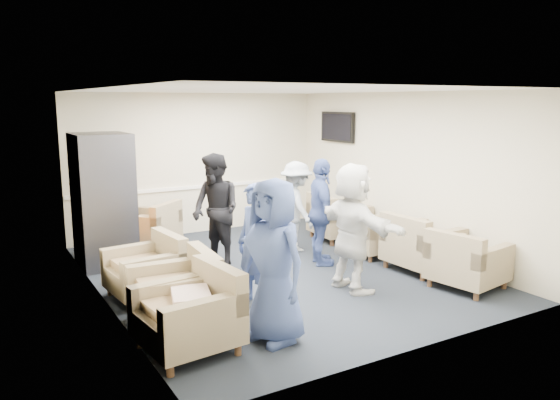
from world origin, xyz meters
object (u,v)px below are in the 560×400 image
armchair_corner (153,228)px  vending_machine (104,200)px  armchair_left_near (193,316)px  armchair_right_far (336,220)px  person_front_left (274,261)px  person_front_right (353,227)px  armchair_left_mid (179,295)px  person_back_left (216,210)px  armchair_right_midnear (419,247)px  person_back_right (296,207)px  armchair_left_far (149,271)px  armchair_right_midfar (373,237)px  armchair_right_near (465,264)px  person_mid_left (254,244)px  person_mid_right (321,212)px

armchair_corner → vending_machine: 1.35m
armchair_left_near → armchair_right_far: bearing=120.9°
person_front_left → person_front_right: 1.91m
armchair_left_mid → person_back_left: (1.31, 1.92, 0.52)m
armchair_right_midnear → armchair_left_mid: bearing=89.4°
armchair_left_near → person_back_right: person_back_right is taller
armchair_left_far → armchair_right_midfar: armchair_left_far is taller
armchair_left_far → armchair_right_near: armchair_right_near is taller
person_mid_left → person_mid_right: (1.69, 0.99, 0.06)m
person_front_right → armchair_right_midnear: bearing=-83.2°
armchair_right_near → armchair_corner: bearing=25.5°
armchair_right_midfar → person_back_right: bearing=50.9°
person_back_left → person_mid_right: person_back_left is taller
armchair_left_near → armchair_right_midnear: size_ratio=1.04×
vending_machine → armchair_right_midfar: bearing=-23.7°
vending_machine → person_mid_right: bearing=-30.6°
person_mid_right → person_mid_left: bearing=141.7°
armchair_corner → person_mid_left: bearing=55.1°
person_mid_left → armchair_left_near: bearing=-63.1°
armchair_right_near → armchair_corner: armchair_right_near is taller
armchair_corner → armchair_left_mid: bearing=37.9°
armchair_corner → person_mid_right: 3.13m
person_front_left → person_mid_right: 2.87m
armchair_right_midnear → person_front_right: 1.51m
person_back_right → person_mid_right: bearing=-179.9°
armchair_corner → person_back_left: 1.77m
vending_machine → person_back_left: bearing=-32.7°
armchair_left_mid → vending_machine: vending_machine is taller
vending_machine → person_back_right: size_ratio=1.34×
armchair_right_midfar → person_mid_left: (-2.74, -0.97, 0.46)m
armchair_left_far → armchair_right_midfar: bearing=84.9°
armchair_right_near → armchair_right_far: armchair_right_far is taller
vending_machine → person_mid_left: bearing=-65.7°
person_back_right → armchair_right_midfar: bearing=-127.0°
vending_machine → person_back_right: vending_machine is taller
armchair_right_far → armchair_left_mid: bearing=125.5°
armchair_left_far → person_back_left: bearing=116.3°
armchair_left_mid → armchair_right_midnear: 3.86m
armchair_left_near → armchair_right_far: (4.00, 2.98, -0.00)m
person_front_left → vending_machine: bearing=-179.9°
armchair_left_far → person_mid_right: 2.82m
vending_machine → person_front_right: 3.92m
person_back_left → person_back_right: size_ratio=1.14×
person_mid_left → armchair_left_far: bearing=-140.0°
armchair_right_midfar → person_front_left: size_ratio=0.48×
person_front_right → person_mid_left: bearing=81.4°
armchair_left_mid → person_front_right: bearing=92.7°
armchair_left_mid → person_back_right: size_ratio=0.62×
armchair_left_mid → armchair_corner: armchair_left_mid is taller
armchair_right_near → vending_machine: 5.46m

